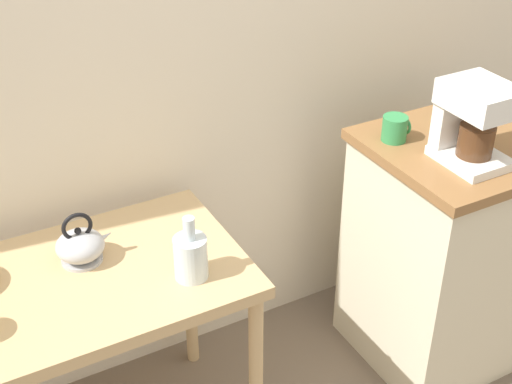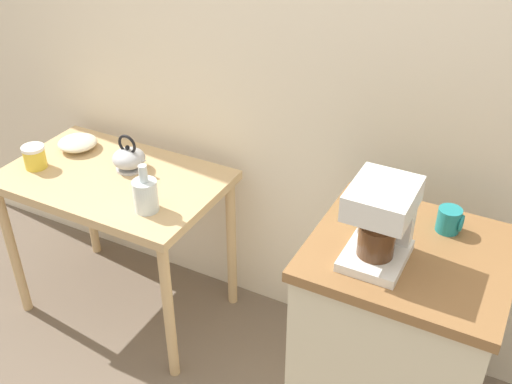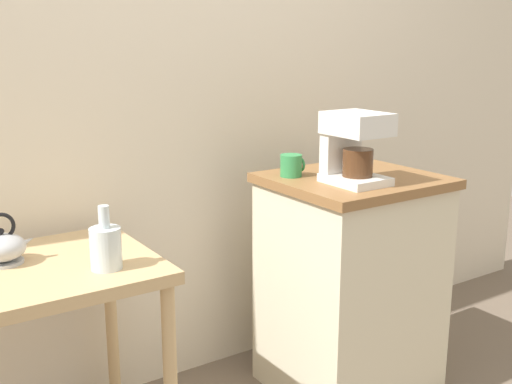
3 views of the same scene
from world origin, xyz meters
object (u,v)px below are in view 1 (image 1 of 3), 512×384
(mug_dark_teal, at_px, (456,109))
(teakettle, at_px, (81,245))
(glass_carafe_vase, at_px, (191,256))
(coffee_maker, at_px, (472,118))
(mug_tall_green, at_px, (395,128))

(mug_dark_teal, bearing_deg, teakettle, 177.80)
(glass_carafe_vase, height_order, coffee_maker, coffee_maker)
(coffee_maker, relative_size, mug_tall_green, 2.88)
(mug_dark_teal, bearing_deg, glass_carafe_vase, -171.24)
(teakettle, distance_m, coffee_maker, 1.23)
(teakettle, distance_m, mug_dark_teal, 1.34)
(coffee_maker, xyz_separation_m, mug_dark_teal, (0.16, 0.23, -0.10))
(glass_carafe_vase, distance_m, mug_dark_teal, 1.10)
(teakettle, relative_size, mug_dark_teal, 2.08)
(teakettle, relative_size, coffee_maker, 0.66)
(teakettle, xyz_separation_m, mug_dark_teal, (1.33, -0.05, 0.15))
(coffee_maker, bearing_deg, mug_dark_teal, 54.90)
(glass_carafe_vase, height_order, mug_tall_green, mug_tall_green)
(coffee_maker, bearing_deg, teakettle, 166.54)
(coffee_maker, xyz_separation_m, mug_tall_green, (-0.12, 0.21, -0.10))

